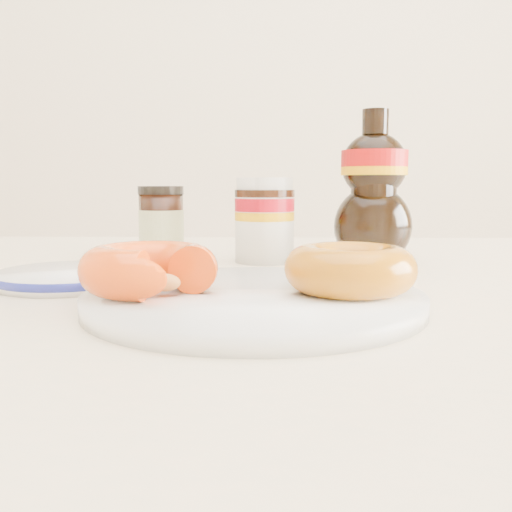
{
  "coord_description": "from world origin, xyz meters",
  "views": [
    {
      "loc": [
        0.06,
        -0.49,
        0.85
      ],
      "look_at": [
        0.05,
        0.0,
        0.79
      ],
      "focal_mm": 40.0,
      "sensor_mm": 36.0,
      "label": 1
    }
  ],
  "objects_px": {
    "plate": "(254,299)",
    "donut_whole": "(350,269)",
    "syrup_bottle": "(374,187)",
    "dining_table": "(216,354)",
    "nutella_jar": "(265,217)",
    "dark_jar": "(161,223)",
    "donut_bitten": "(149,269)",
    "blue_rim_saucer": "(71,276)"
  },
  "relations": [
    {
      "from": "donut_bitten",
      "to": "donut_whole",
      "type": "height_order",
      "value": "same"
    },
    {
      "from": "syrup_bottle",
      "to": "donut_whole",
      "type": "bearing_deg",
      "value": -103.16
    },
    {
      "from": "nutella_jar",
      "to": "syrup_bottle",
      "type": "xyz_separation_m",
      "value": [
        0.13,
        -0.0,
        0.04
      ]
    },
    {
      "from": "dining_table",
      "to": "dark_jar",
      "type": "xyz_separation_m",
      "value": [
        -0.09,
        0.15,
        0.13
      ]
    },
    {
      "from": "plate",
      "to": "dark_jar",
      "type": "xyz_separation_m",
      "value": [
        -0.13,
        0.3,
        0.04
      ]
    },
    {
      "from": "dining_table",
      "to": "donut_whole",
      "type": "xyz_separation_m",
      "value": [
        0.12,
        -0.15,
        0.11
      ]
    },
    {
      "from": "syrup_bottle",
      "to": "blue_rim_saucer",
      "type": "bearing_deg",
      "value": -152.31
    },
    {
      "from": "blue_rim_saucer",
      "to": "donut_bitten",
      "type": "bearing_deg",
      "value": -46.69
    },
    {
      "from": "donut_whole",
      "to": "dark_jar",
      "type": "bearing_deg",
      "value": 124.76
    },
    {
      "from": "dark_jar",
      "to": "dining_table",
      "type": "bearing_deg",
      "value": -60.4
    },
    {
      "from": "dark_jar",
      "to": "blue_rim_saucer",
      "type": "height_order",
      "value": "dark_jar"
    },
    {
      "from": "plate",
      "to": "syrup_bottle",
      "type": "height_order",
      "value": "syrup_bottle"
    },
    {
      "from": "donut_bitten",
      "to": "nutella_jar",
      "type": "distance_m",
      "value": 0.29
    },
    {
      "from": "donut_bitten",
      "to": "dining_table",
      "type": "bearing_deg",
      "value": 83.21
    },
    {
      "from": "donut_whole",
      "to": "syrup_bottle",
      "type": "relative_size",
      "value": 0.55
    },
    {
      "from": "dining_table",
      "to": "nutella_jar",
      "type": "bearing_deg",
      "value": 67.5
    },
    {
      "from": "donut_whole",
      "to": "blue_rim_saucer",
      "type": "height_order",
      "value": "donut_whole"
    },
    {
      "from": "donut_bitten",
      "to": "donut_whole",
      "type": "bearing_deg",
      "value": 8.65
    },
    {
      "from": "plate",
      "to": "donut_whole",
      "type": "bearing_deg",
      "value": 0.48
    },
    {
      "from": "donut_whole",
      "to": "syrup_bottle",
      "type": "height_order",
      "value": "syrup_bottle"
    },
    {
      "from": "donut_bitten",
      "to": "syrup_bottle",
      "type": "bearing_deg",
      "value": 57.34
    },
    {
      "from": "plate",
      "to": "dark_jar",
      "type": "bearing_deg",
      "value": 113.83
    },
    {
      "from": "syrup_bottle",
      "to": "dark_jar",
      "type": "xyz_separation_m",
      "value": [
        -0.27,
        0.03,
        -0.05
      ]
    },
    {
      "from": "plate",
      "to": "dark_jar",
      "type": "relative_size",
      "value": 2.81
    },
    {
      "from": "donut_bitten",
      "to": "nutella_jar",
      "type": "bearing_deg",
      "value": 78.77
    },
    {
      "from": "donut_whole",
      "to": "nutella_jar",
      "type": "bearing_deg",
      "value": 104.97
    },
    {
      "from": "donut_bitten",
      "to": "dark_jar",
      "type": "bearing_deg",
      "value": 105.3
    },
    {
      "from": "donut_whole",
      "to": "dining_table",
      "type": "bearing_deg",
      "value": 129.45
    },
    {
      "from": "plate",
      "to": "blue_rim_saucer",
      "type": "relative_size",
      "value": 1.86
    },
    {
      "from": "blue_rim_saucer",
      "to": "donut_whole",
      "type": "bearing_deg",
      "value": -21.14
    },
    {
      "from": "donut_bitten",
      "to": "blue_rim_saucer",
      "type": "relative_size",
      "value": 0.75
    },
    {
      "from": "donut_whole",
      "to": "dark_jar",
      "type": "xyz_separation_m",
      "value": [
        -0.21,
        0.3,
        0.01
      ]
    },
    {
      "from": "nutella_jar",
      "to": "dark_jar",
      "type": "relative_size",
      "value": 1.11
    },
    {
      "from": "nutella_jar",
      "to": "blue_rim_saucer",
      "type": "xyz_separation_m",
      "value": [
        -0.19,
        -0.17,
        -0.05
      ]
    },
    {
      "from": "blue_rim_saucer",
      "to": "nutella_jar",
      "type": "bearing_deg",
      "value": 42.2
    },
    {
      "from": "plate",
      "to": "syrup_bottle",
      "type": "xyz_separation_m",
      "value": [
        0.14,
        0.27,
        0.09
      ]
    },
    {
      "from": "donut_whole",
      "to": "nutella_jar",
      "type": "height_order",
      "value": "nutella_jar"
    },
    {
      "from": "nutella_jar",
      "to": "donut_whole",
      "type": "bearing_deg",
      "value": -75.03
    },
    {
      "from": "donut_whole",
      "to": "blue_rim_saucer",
      "type": "xyz_separation_m",
      "value": [
        -0.26,
        0.1,
        -0.02
      ]
    },
    {
      "from": "plate",
      "to": "blue_rim_saucer",
      "type": "xyz_separation_m",
      "value": [
        -0.18,
        0.1,
        0.0
      ]
    },
    {
      "from": "syrup_bottle",
      "to": "donut_bitten",
      "type": "bearing_deg",
      "value": -128.51
    },
    {
      "from": "nutella_jar",
      "to": "syrup_bottle",
      "type": "distance_m",
      "value": 0.14
    }
  ]
}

